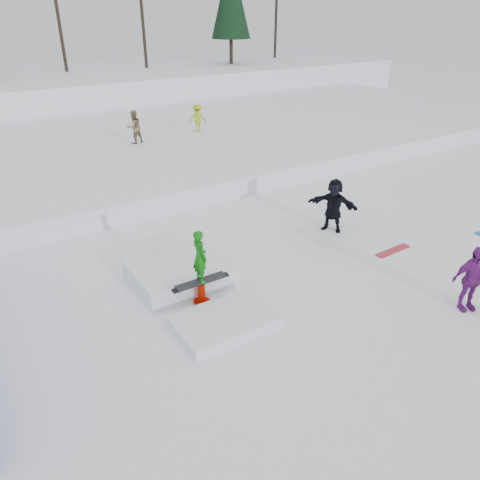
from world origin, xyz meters
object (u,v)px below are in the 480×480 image
jib_rail_feature (191,283)px  walker_ygreen (198,118)px  walker_olive (134,127)px  spectator_dark (333,205)px  spectator_purple (471,279)px

jib_rail_feature → walker_ygreen: bearing=61.6°
walker_olive → spectator_dark: (2.68, -11.49, -0.68)m
jib_rail_feature → spectator_dark: bearing=9.1°
walker_olive → jib_rail_feature: (-3.23, -12.44, -1.30)m
walker_ygreen → jib_rail_feature: walker_ygreen is taller
walker_ygreen → spectator_purple: size_ratio=0.81×
walker_ygreen → spectator_purple: walker_ygreen is taller
spectator_dark → jib_rail_feature: jib_rail_feature is taller
spectator_purple → spectator_dark: (0.27, 5.37, 0.03)m
walker_olive → spectator_dark: 11.82m
spectator_purple → spectator_dark: spectator_dark is taller
walker_olive → walker_ygreen: 3.78m
walker_olive → spectator_dark: walker_olive is taller
walker_ygreen → spectator_purple: (-1.33, -17.32, -0.63)m
spectator_dark → jib_rail_feature: 6.03m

